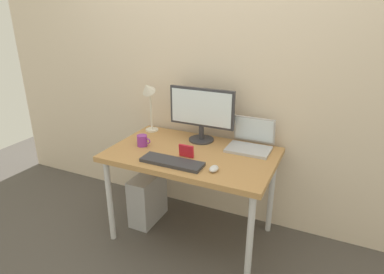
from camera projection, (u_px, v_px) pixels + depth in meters
ground_plane at (192, 234)px, 2.70m from camera, size 6.00×6.00×0.00m
back_wall at (215, 66)px, 2.59m from camera, size 4.40×0.04×2.60m
desk at (192, 160)px, 2.46m from camera, size 1.22×0.75×0.73m
monitor at (201, 111)px, 2.56m from camera, size 0.53×0.20×0.43m
laptop at (251, 141)px, 2.49m from camera, size 0.32×0.27×0.23m
desk_lamp at (148, 96)px, 2.73m from camera, size 0.11×0.16×0.45m
keyboard at (172, 162)px, 2.25m from camera, size 0.44×0.14×0.02m
mouse at (214, 169)px, 2.15m from camera, size 0.06×0.09×0.03m
coffee_mug at (142, 141)px, 2.53m from camera, size 0.11×0.08×0.09m
photo_frame at (186, 151)px, 2.34m from camera, size 0.11×0.03×0.09m
computer_tower at (148, 198)px, 2.82m from camera, size 0.18×0.36×0.42m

